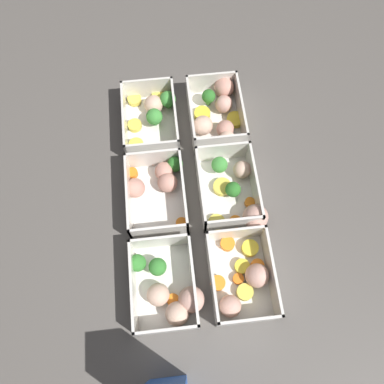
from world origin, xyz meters
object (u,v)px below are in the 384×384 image
Objects in this scene: container_far_center at (158,187)px; container_far_right at (152,117)px; container_near_left at (243,278)px; container_near_right at (217,113)px; container_far_left at (168,290)px; container_near_center at (235,193)px.

container_far_right is at bearing -0.18° from container_far_center.
container_near_left and container_near_right have the same top height.
container_far_left is at bearing 159.06° from container_near_right.
container_far_center is (-0.17, 0.15, -0.00)m from container_near_right.
container_near_center is 1.13× the size of container_far_center.
container_near_right and container_far_left have the same top height.
container_near_center is (0.17, -0.01, 0.00)m from container_near_left.
container_near_left and container_far_right have the same top height.
container_near_left is 1.00× the size of container_far_center.
container_far_left is (-0.01, 0.14, 0.00)m from container_near_left.
container_far_left is at bearing -179.01° from container_far_center.
container_near_right is at bearing 2.71° from container_near_center.
container_near_right is at bearing -92.41° from container_far_right.
container_near_center and container_far_right have the same top height.
container_near_right and container_far_right have the same top height.
container_far_right is at bearing 37.70° from container_near_center.
container_near_center is 1.00× the size of container_near_right.
container_far_left is (-0.18, 0.15, 0.00)m from container_near_center.
container_far_right is (0.38, 0.15, 0.00)m from container_near_left.
container_far_center is at bearing 179.82° from container_far_right.
container_near_left is 1.00× the size of container_far_left.
container_far_left is 0.21m from container_far_center.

